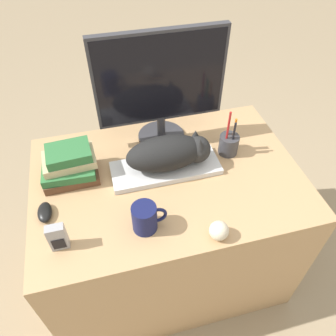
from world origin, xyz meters
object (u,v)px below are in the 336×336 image
(cat, at_px, (171,153))
(monitor, at_px, (161,84))
(pen_cup, at_px, (229,144))
(baseball, at_px, (219,231))
(computer_mouse, at_px, (45,212))
(coffee_mug, at_px, (145,218))
(book_stack, at_px, (70,165))
(keyboard, at_px, (165,168))
(phone, at_px, (58,237))

(cat, xyz_separation_m, monitor, (0.01, 0.21, 0.19))
(pen_cup, xyz_separation_m, baseball, (-0.19, -0.40, -0.01))
(monitor, bearing_deg, pen_cup, -32.94)
(cat, distance_m, computer_mouse, 0.52)
(coffee_mug, relative_size, book_stack, 0.57)
(pen_cup, bearing_deg, keyboard, -172.33)
(monitor, bearing_deg, phone, -134.83)
(coffee_mug, relative_size, phone, 1.13)
(cat, bearing_deg, pen_cup, 8.40)
(baseball, bearing_deg, computer_mouse, 157.13)
(keyboard, xyz_separation_m, book_stack, (-0.37, 0.06, 0.05))
(monitor, distance_m, computer_mouse, 0.66)
(monitor, bearing_deg, coffee_mug, -110.13)
(monitor, bearing_deg, book_stack, -160.61)
(computer_mouse, height_order, baseball, baseball)
(book_stack, bearing_deg, phone, -99.68)
(keyboard, height_order, cat, cat)
(coffee_mug, bearing_deg, phone, -179.15)
(baseball, distance_m, phone, 0.54)
(baseball, height_order, phone, phone)
(coffee_mug, xyz_separation_m, book_stack, (-0.24, 0.32, 0.01))
(keyboard, distance_m, book_stack, 0.38)
(cat, height_order, book_stack, cat)
(cat, bearing_deg, coffee_mug, -121.73)
(monitor, distance_m, pen_cup, 0.38)
(monitor, height_order, book_stack, monitor)
(pen_cup, distance_m, phone, 0.78)
(coffee_mug, relative_size, baseball, 1.81)
(keyboard, xyz_separation_m, cat, (0.03, 0.00, 0.08))
(computer_mouse, distance_m, baseball, 0.63)
(monitor, bearing_deg, cat, -93.11)
(coffee_mug, height_order, phone, same)
(monitor, xyz_separation_m, pen_cup, (0.26, -0.17, -0.23))
(cat, xyz_separation_m, baseball, (0.08, -0.36, -0.06))
(computer_mouse, height_order, pen_cup, pen_cup)
(keyboard, xyz_separation_m, phone, (-0.43, -0.26, 0.04))
(monitor, relative_size, book_stack, 2.43)
(pen_cup, bearing_deg, phone, -157.43)
(computer_mouse, xyz_separation_m, baseball, (0.58, -0.25, 0.02))
(computer_mouse, bearing_deg, keyboard, 13.12)
(keyboard, distance_m, monitor, 0.34)
(monitor, height_order, computer_mouse, monitor)
(baseball, distance_m, book_stack, 0.63)
(monitor, xyz_separation_m, phone, (-0.46, -0.47, -0.23))
(keyboard, relative_size, baseball, 6.48)
(pen_cup, bearing_deg, book_stack, 178.03)
(baseball, bearing_deg, coffee_mug, 156.77)
(baseball, bearing_deg, book_stack, 138.51)
(coffee_mug, distance_m, phone, 0.29)
(computer_mouse, xyz_separation_m, coffee_mug, (0.35, -0.14, 0.04))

